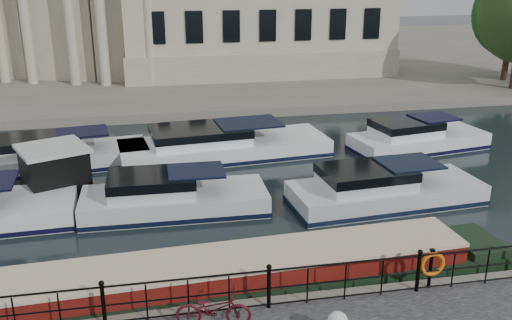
{
  "coord_description": "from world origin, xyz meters",
  "views": [
    {
      "loc": [
        -2.67,
        -14.31,
        8.77
      ],
      "look_at": [
        0.5,
        2.0,
        3.0
      ],
      "focal_mm": 40.0,
      "sensor_mm": 36.0,
      "label": 1
    }
  ],
  "objects_px": {
    "narrowboat": "(244,282)",
    "harbour_hut": "(55,175)",
    "bicycle": "(213,309)",
    "life_ring_post": "(432,265)"
  },
  "relations": [
    {
      "from": "narrowboat",
      "to": "harbour_hut",
      "type": "relative_size",
      "value": 3.93
    },
    {
      "from": "bicycle",
      "to": "narrowboat",
      "type": "bearing_deg",
      "value": -17.05
    },
    {
      "from": "narrowboat",
      "to": "life_ring_post",
      "type": "bearing_deg",
      "value": -21.5
    },
    {
      "from": "harbour_hut",
      "to": "narrowboat",
      "type": "bearing_deg",
      "value": -76.45
    },
    {
      "from": "bicycle",
      "to": "life_ring_post",
      "type": "height_order",
      "value": "life_ring_post"
    },
    {
      "from": "bicycle",
      "to": "life_ring_post",
      "type": "xyz_separation_m",
      "value": [
        5.85,
        0.55,
        0.24
      ]
    },
    {
      "from": "narrowboat",
      "to": "bicycle",
      "type": "bearing_deg",
      "value": -120.48
    },
    {
      "from": "narrowboat",
      "to": "harbour_hut",
      "type": "distance_m",
      "value": 10.14
    },
    {
      "from": "life_ring_post",
      "to": "harbour_hut",
      "type": "xyz_separation_m",
      "value": [
        -10.78,
        9.71,
        -0.31
      ]
    },
    {
      "from": "life_ring_post",
      "to": "harbour_hut",
      "type": "height_order",
      "value": "harbour_hut"
    }
  ]
}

